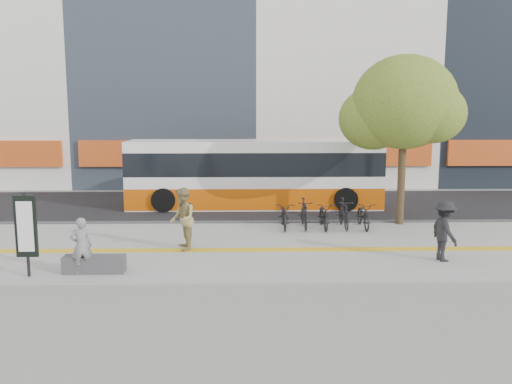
{
  "coord_description": "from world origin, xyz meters",
  "views": [
    {
      "loc": [
        1.38,
        -14.97,
        4.34
      ],
      "look_at": [
        1.73,
        2.0,
        1.72
      ],
      "focal_mm": 37.69,
      "sensor_mm": 36.0,
      "label": 1
    }
  ],
  "objects_px": {
    "street_tree": "(403,105)",
    "pedestrian_dark": "(445,231)",
    "seated_woman": "(81,246)",
    "pedestrian_tan": "(182,219)",
    "bus": "(254,176)",
    "bench": "(94,264)",
    "signboard": "(26,228)"
  },
  "relations": [
    {
      "from": "signboard",
      "to": "bench",
      "type": "bearing_deg",
      "value": 10.81
    },
    {
      "from": "signboard",
      "to": "bus",
      "type": "relative_size",
      "value": 0.2
    },
    {
      "from": "bus",
      "to": "seated_woman",
      "type": "distance_m",
      "value": 10.9
    },
    {
      "from": "bench",
      "to": "bus",
      "type": "xyz_separation_m",
      "value": [
        4.4,
        9.7,
        1.14
      ]
    },
    {
      "from": "street_tree",
      "to": "pedestrian_dark",
      "type": "xyz_separation_m",
      "value": [
        -0.16,
        -5.09,
        -3.57
      ]
    },
    {
      "from": "seated_woman",
      "to": "bench",
      "type": "bearing_deg",
      "value": -173.43
    },
    {
      "from": "street_tree",
      "to": "pedestrian_dark",
      "type": "height_order",
      "value": "street_tree"
    },
    {
      "from": "bus",
      "to": "seated_woman",
      "type": "relative_size",
      "value": 7.32
    },
    {
      "from": "bus",
      "to": "pedestrian_dark",
      "type": "distance_m",
      "value": 10.22
    },
    {
      "from": "bus",
      "to": "pedestrian_dark",
      "type": "relative_size",
      "value": 6.36
    },
    {
      "from": "seated_woman",
      "to": "pedestrian_tan",
      "type": "height_order",
      "value": "pedestrian_tan"
    },
    {
      "from": "pedestrian_tan",
      "to": "street_tree",
      "type": "bearing_deg",
      "value": 105.83
    },
    {
      "from": "seated_woman",
      "to": "pedestrian_tan",
      "type": "distance_m",
      "value": 3.35
    },
    {
      "from": "pedestrian_dark",
      "to": "pedestrian_tan",
      "type": "bearing_deg",
      "value": 70.34
    },
    {
      "from": "bench",
      "to": "seated_woman",
      "type": "distance_m",
      "value": 0.61
    },
    {
      "from": "pedestrian_dark",
      "to": "seated_woman",
      "type": "bearing_deg",
      "value": 86.36
    },
    {
      "from": "signboard",
      "to": "seated_woman",
      "type": "xyz_separation_m",
      "value": [
        1.33,
        0.17,
        -0.53
      ]
    },
    {
      "from": "street_tree",
      "to": "bus",
      "type": "bearing_deg",
      "value": 145.64
    },
    {
      "from": "bench",
      "to": "pedestrian_tan",
      "type": "xyz_separation_m",
      "value": [
        2.08,
        2.24,
        0.74
      ]
    },
    {
      "from": "pedestrian_tan",
      "to": "seated_woman",
      "type": "bearing_deg",
      "value": -54.93
    },
    {
      "from": "street_tree",
      "to": "seated_woman",
      "type": "height_order",
      "value": "street_tree"
    },
    {
      "from": "signboard",
      "to": "seated_woman",
      "type": "bearing_deg",
      "value": 7.33
    },
    {
      "from": "signboard",
      "to": "bus",
      "type": "bearing_deg",
      "value": 59.05
    },
    {
      "from": "street_tree",
      "to": "pedestrian_dark",
      "type": "bearing_deg",
      "value": -91.81
    },
    {
      "from": "signboard",
      "to": "pedestrian_tan",
      "type": "relative_size",
      "value": 1.14
    },
    {
      "from": "street_tree",
      "to": "seated_woman",
      "type": "xyz_separation_m",
      "value": [
        -10.05,
        -6.16,
        -3.68
      ]
    },
    {
      "from": "signboard",
      "to": "bus",
      "type": "distance_m",
      "value": 11.67
    },
    {
      "from": "pedestrian_tan",
      "to": "bench",
      "type": "bearing_deg",
      "value": -53.08
    },
    {
      "from": "bench",
      "to": "pedestrian_tan",
      "type": "relative_size",
      "value": 0.83
    },
    {
      "from": "bench",
      "to": "seated_woman",
      "type": "bearing_deg",
      "value": -153.58
    },
    {
      "from": "bench",
      "to": "bus",
      "type": "height_order",
      "value": "bus"
    },
    {
      "from": "bench",
      "to": "street_tree",
      "type": "xyz_separation_m",
      "value": [
        9.78,
        6.02,
        4.21
      ]
    }
  ]
}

